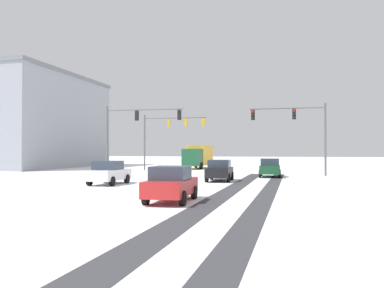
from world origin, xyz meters
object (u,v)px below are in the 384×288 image
(traffic_signal_far_left, at_px, (169,129))
(car_black_second, at_px, (220,170))
(box_truck_delivery, at_px, (198,156))
(car_dark_green_lead, at_px, (270,168))
(traffic_signal_near_right, at_px, (298,124))
(car_red_fourth, at_px, (171,184))
(office_building_far_left_block, at_px, (16,121))
(car_white_third, at_px, (109,172))
(traffic_signal_near_left, at_px, (134,125))

(traffic_signal_far_left, relative_size, car_black_second, 1.81)
(car_black_second, distance_m, box_truck_delivery, 22.09)
(car_dark_green_lead, bearing_deg, traffic_signal_near_right, 18.63)
(traffic_signal_far_left, height_order, box_truck_delivery, traffic_signal_far_left)
(traffic_signal_near_right, distance_m, car_red_fourth, 20.88)
(traffic_signal_near_right, height_order, office_building_far_left_block, office_building_far_left_block)
(car_red_fourth, bearing_deg, car_white_third, 130.44)
(traffic_signal_near_right, bearing_deg, traffic_signal_far_left, 150.78)
(car_dark_green_lead, bearing_deg, office_building_far_left_block, 159.67)
(traffic_signal_near_right, height_order, car_white_third, traffic_signal_near_right)
(traffic_signal_near_right, bearing_deg, car_white_third, -137.75)
(traffic_signal_near_right, distance_m, office_building_far_left_block, 40.37)
(car_red_fourth, bearing_deg, car_dark_green_lead, 79.90)
(traffic_signal_near_left, bearing_deg, car_white_third, -77.79)
(traffic_signal_near_right, height_order, traffic_signal_far_left, same)
(traffic_signal_near_left, xyz_separation_m, box_truck_delivery, (2.40, 16.30, -3.07))
(traffic_signal_near_right, relative_size, traffic_signal_far_left, 0.89)
(car_dark_green_lead, relative_size, car_white_third, 1.01)
(car_red_fourth, distance_m, office_building_far_left_block, 46.16)
(traffic_signal_far_left, bearing_deg, car_red_fourth, -72.71)
(traffic_signal_near_right, relative_size, car_black_second, 1.60)
(office_building_far_left_block, bearing_deg, traffic_signal_near_right, -18.08)
(car_red_fourth, bearing_deg, traffic_signal_near_right, 73.70)
(car_black_second, bearing_deg, office_building_far_left_block, 149.48)
(traffic_signal_far_left, distance_m, box_truck_delivery, 7.42)
(traffic_signal_near_right, bearing_deg, car_dark_green_lead, -161.37)
(traffic_signal_near_left, relative_size, car_red_fourth, 1.78)
(traffic_signal_near_left, xyz_separation_m, traffic_signal_near_right, (14.80, 1.87, -0.03))
(traffic_signal_near_right, xyz_separation_m, car_red_fourth, (-5.76, -19.70, -3.86))
(traffic_signal_far_left, bearing_deg, box_truck_delivery, 72.65)
(office_building_far_left_block, bearing_deg, car_red_fourth, -44.67)
(traffic_signal_near_right, relative_size, car_white_third, 1.62)
(traffic_signal_near_right, distance_m, car_black_second, 9.65)
(car_black_second, xyz_separation_m, office_building_far_left_block, (-32.49, 19.15, 5.60))
(box_truck_delivery, bearing_deg, car_black_second, -72.73)
(car_dark_green_lead, relative_size, car_red_fourth, 1.00)
(car_white_third, relative_size, car_red_fourth, 0.99)
(traffic_signal_far_left, distance_m, car_white_third, 20.07)
(traffic_signal_near_left, bearing_deg, box_truck_delivery, 81.62)
(car_black_second, bearing_deg, box_truck_delivery, 107.27)
(traffic_signal_far_left, height_order, car_dark_green_lead, traffic_signal_far_left)
(traffic_signal_near_left, distance_m, office_building_far_left_block, 27.64)
(car_black_second, bearing_deg, car_dark_green_lead, 59.38)
(traffic_signal_far_left, xyz_separation_m, car_black_second, (8.55, -14.69, -4.02))
(traffic_signal_far_left, xyz_separation_m, box_truck_delivery, (2.00, 6.39, -3.20))
(traffic_signal_near_left, height_order, traffic_signal_near_right, same)
(car_white_third, xyz_separation_m, office_building_far_left_block, (-25.63, 24.06, 5.60))
(traffic_signal_far_left, distance_m, car_red_fourth, 29.34)
(office_building_far_left_block, bearing_deg, car_dark_green_lead, -20.33)
(car_black_second, distance_m, car_red_fourth, 13.06)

